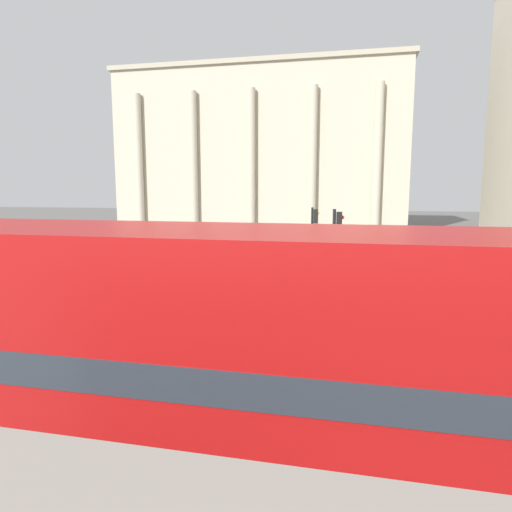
{
  "coord_description": "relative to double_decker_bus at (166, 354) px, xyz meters",
  "views": [
    {
      "loc": [
        -0.83,
        -2.0,
        4.79
      ],
      "look_at": [
        -4.79,
        15.56,
        2.12
      ],
      "focal_mm": 32.0,
      "sensor_mm": 36.0,
      "label": 1
    }
  ],
  "objects": [
    {
      "name": "car_white",
      "position": [
        3.93,
        16.46,
        -1.68
      ],
      "size": [
        4.2,
        1.93,
        1.35
      ],
      "rotation": [
        0.0,
        0.0,
        3.45
      ],
      "color": "black",
      "rests_on": "ground_plane"
    },
    {
      "name": "pedestrian_white",
      "position": [
        7.36,
        12.44,
        -1.38
      ],
      "size": [
        0.32,
        0.32,
        1.73
      ],
      "rotation": [
        0.0,
        0.0,
        5.37
      ],
      "color": "#282B33",
      "rests_on": "ground_plane"
    },
    {
      "name": "car_silver",
      "position": [
        5.02,
        21.5,
        -1.68
      ],
      "size": [
        4.2,
        1.93,
        1.35
      ],
      "rotation": [
        0.0,
        0.0,
        2.78
      ],
      "color": "black",
      "rests_on": "ground_plane"
    },
    {
      "name": "traffic_light_mid",
      "position": [
        1.9,
        10.97,
        0.26
      ],
      "size": [
        0.42,
        0.24,
        4.05
      ],
      "color": "black",
      "rests_on": "ground_plane"
    },
    {
      "name": "double_decker_bus",
      "position": [
        0.0,
        0.0,
        0.0
      ],
      "size": [
        11.45,
        2.74,
        4.24
      ],
      "rotation": [
        0.0,
        0.0,
        0.05
      ],
      "color": "black",
      "rests_on": "ground_plane"
    },
    {
      "name": "plaza_building_left",
      "position": [
        -8.92,
        49.33,
        6.91
      ],
      "size": [
        33.79,
        12.84,
        18.57
      ],
      "color": "beige",
      "rests_on": "ground_plane"
    },
    {
      "name": "pedestrian_yellow",
      "position": [
        10.2,
        21.38,
        -1.37
      ],
      "size": [
        0.32,
        0.32,
        1.75
      ],
      "rotation": [
        0.0,
        0.0,
        5.29
      ],
      "color": "#282B33",
      "rests_on": "ground_plane"
    },
    {
      "name": "traffic_light_far",
      "position": [
        0.44,
        17.49,
        0.12
      ],
      "size": [
        0.42,
        0.24,
        3.83
      ],
      "color": "black",
      "rests_on": "ground_plane"
    },
    {
      "name": "pedestrian_olive",
      "position": [
        2.12,
        24.59,
        -1.43
      ],
      "size": [
        0.32,
        0.32,
        1.65
      ],
      "rotation": [
        0.0,
        0.0,
        6.26
      ],
      "color": "#282B33",
      "rests_on": "ground_plane"
    }
  ]
}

